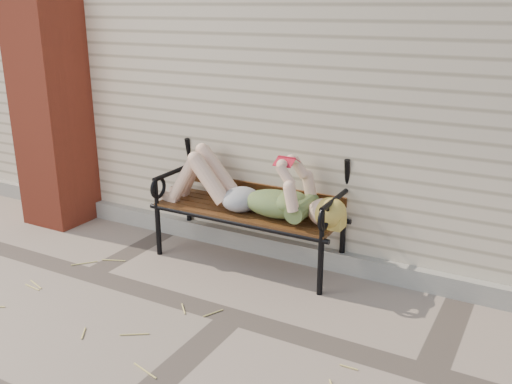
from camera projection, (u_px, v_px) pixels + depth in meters
The scene contains 7 objects.
ground at pixel (233, 317), 3.68m from camera, with size 80.00×80.00×0.00m, color gray.
house_wall at pixel (385, 48), 5.71m from camera, with size 8.00×4.00×3.00m, color beige.
foundation_strip at pixel (297, 252), 4.47m from camera, with size 8.00×0.10×0.15m, color #A7A397.
brick_pillar at pixel (52, 113), 5.04m from camera, with size 0.50×0.50×2.00m, color #A03824.
garden_bench at pixel (253, 189), 4.36m from camera, with size 1.58×0.63×1.02m.
reading_woman at pixel (247, 189), 4.24m from camera, with size 1.49×0.34×0.47m.
straw_scatter at pixel (111, 343), 3.39m from camera, with size 2.95×1.81×0.01m.
Camera 1 is at (1.69, -2.77, 1.93)m, focal length 40.00 mm.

